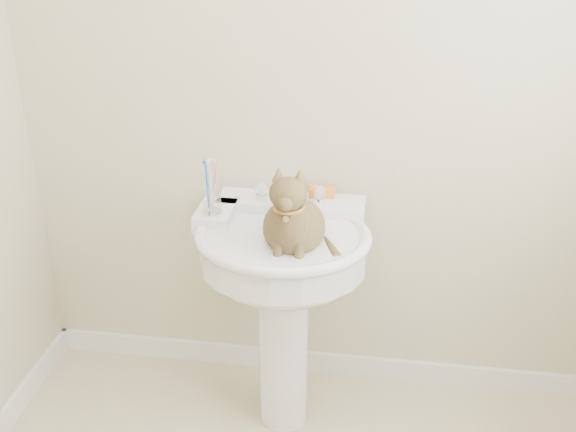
% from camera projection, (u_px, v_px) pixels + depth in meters
% --- Properties ---
extents(wall_back, '(2.20, 0.00, 2.50)m').
position_uv_depth(wall_back, '(328.00, 65.00, 2.20)').
color(wall_back, '#C3B197').
rests_on(wall_back, ground).
extents(baseboard_back, '(2.20, 0.02, 0.09)m').
position_uv_depth(baseboard_back, '(320.00, 362.00, 2.72)').
color(baseboard_back, white).
rests_on(baseboard_back, floor).
extents(pedestal_sink, '(0.59, 0.58, 0.81)m').
position_uv_depth(pedestal_sink, '(283.00, 270.00, 2.22)').
color(pedestal_sink, white).
rests_on(pedestal_sink, floor).
extents(faucet, '(0.28, 0.12, 0.14)m').
position_uv_depth(faucet, '(290.00, 193.00, 2.26)').
color(faucet, silver).
rests_on(faucet, pedestal_sink).
extents(soap_bar, '(0.10, 0.07, 0.03)m').
position_uv_depth(soap_bar, '(322.00, 192.00, 2.33)').
color(soap_bar, '#D3611D').
rests_on(soap_bar, pedestal_sink).
extents(toothbrush_cup, '(0.07, 0.07, 0.18)m').
position_uv_depth(toothbrush_cup, '(212.00, 200.00, 2.19)').
color(toothbrush_cup, silver).
rests_on(toothbrush_cup, pedestal_sink).
extents(cat, '(0.22, 0.27, 0.40)m').
position_uv_depth(cat, '(293.00, 222.00, 2.06)').
color(cat, brown).
rests_on(cat, pedestal_sink).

